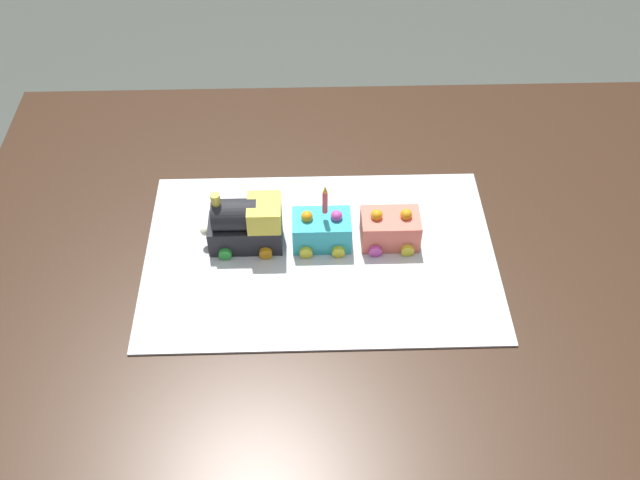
# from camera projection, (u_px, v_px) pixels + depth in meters

# --- Properties ---
(ground_plane) EXTENTS (8.00, 8.00, 0.00)m
(ground_plane) POSITION_uv_depth(u_px,v_px,m) (348.00, 457.00, 1.79)
(ground_plane) COLOR #474C44
(dining_table) EXTENTS (1.40, 1.00, 0.74)m
(dining_table) POSITION_uv_depth(u_px,v_px,m) (358.00, 294.00, 1.33)
(dining_table) COLOR #382316
(dining_table) RESTS_ON ground
(cake_board) EXTENTS (0.60, 0.40, 0.00)m
(cake_board) POSITION_uv_depth(u_px,v_px,m) (320.00, 253.00, 1.26)
(cake_board) COLOR silver
(cake_board) RESTS_ON dining_table
(cake_locomotive) EXTENTS (0.14, 0.08, 0.12)m
(cake_locomotive) POSITION_uv_depth(u_px,v_px,m) (246.00, 224.00, 1.24)
(cake_locomotive) COLOR #232328
(cake_locomotive) RESTS_ON cake_board
(cake_car_flatbed_turquoise) EXTENTS (0.10, 0.08, 0.07)m
(cake_car_flatbed_turquoise) POSITION_uv_depth(u_px,v_px,m) (322.00, 230.00, 1.25)
(cake_car_flatbed_turquoise) COLOR #38B7C6
(cake_car_flatbed_turquoise) RESTS_ON cake_board
(cake_car_tanker_coral) EXTENTS (0.10, 0.08, 0.07)m
(cake_car_tanker_coral) POSITION_uv_depth(u_px,v_px,m) (390.00, 229.00, 1.25)
(cake_car_tanker_coral) COLOR #F27260
(cake_car_tanker_coral) RESTS_ON cake_board
(birthday_candle) EXTENTS (0.01, 0.01, 0.06)m
(birthday_candle) POSITION_uv_depth(u_px,v_px,m) (325.00, 200.00, 1.20)
(birthday_candle) COLOR #F24C59
(birthday_candle) RESTS_ON cake_car_flatbed_turquoise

